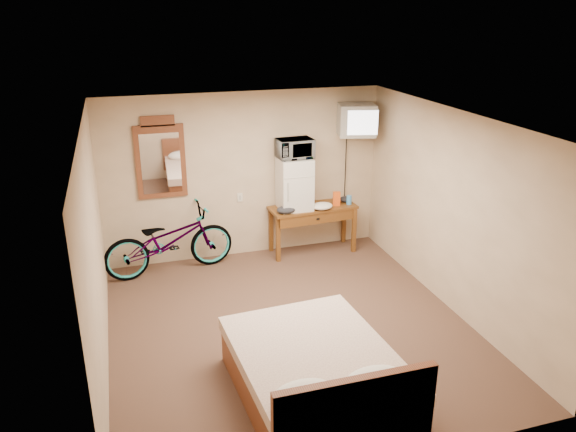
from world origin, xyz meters
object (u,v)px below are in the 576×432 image
at_px(blue_cup, 349,200).
at_px(bed, 318,376).
at_px(wall_mirror, 160,159).
at_px(desk, 313,215).
at_px(crt_television, 356,120).
at_px(mini_fridge, 295,183).
at_px(bicycle, 169,241).
at_px(microwave, 295,148).

relative_size(blue_cup, bed, 0.07).
distance_m(blue_cup, wall_mirror, 2.90).
height_order(wall_mirror, bed, wall_mirror).
xyz_separation_m(desk, crt_television, (0.66, 0.02, 1.42)).
bearing_deg(desk, mini_fridge, 171.99).
relative_size(desk, mini_fridge, 1.73).
xyz_separation_m(crt_television, bed, (-1.81, -3.40, -1.75)).
distance_m(blue_cup, bicycle, 2.79).
xyz_separation_m(microwave, wall_mirror, (-1.92, 0.23, -0.07)).
xyz_separation_m(desk, microwave, (-0.29, 0.04, 1.05)).
bearing_deg(bed, blue_cup, 62.83).
height_order(mini_fridge, microwave, microwave).
xyz_separation_m(crt_television, bicycle, (-2.86, -0.07, -1.56)).
bearing_deg(bicycle, microwave, -95.59).
bearing_deg(bicycle, desk, -97.04).
bearing_deg(crt_television, desk, -178.27).
xyz_separation_m(blue_cup, bed, (-1.72, -3.35, -0.52)).
bearing_deg(bed, crt_television, 61.99).
bearing_deg(microwave, wall_mirror, 169.87).
distance_m(microwave, bicycle, 2.25).
relative_size(crt_television, wall_mirror, 0.56).
bearing_deg(crt_television, microwave, 178.71).
relative_size(mini_fridge, bicycle, 0.42).
distance_m(desk, crt_television, 1.57).
bearing_deg(bed, desk, 71.25).
distance_m(crt_television, bed, 4.23).
relative_size(crt_television, bed, 0.33).
xyz_separation_m(bicycle, bed, (1.05, -3.33, -0.19)).
bearing_deg(mini_fridge, wall_mirror, 173.13).
bearing_deg(wall_mirror, crt_television, -5.02).
bearing_deg(mini_fridge, bicycle, -177.23).
xyz_separation_m(mini_fridge, wall_mirror, (-1.92, 0.23, 0.47)).
xyz_separation_m(blue_cup, wall_mirror, (-2.78, 0.31, 0.79)).
relative_size(desk, bed, 0.68).
xyz_separation_m(mini_fridge, blue_cup, (0.86, -0.08, -0.32)).
relative_size(desk, microwave, 2.63).
bearing_deg(bicycle, mini_fridge, -95.59).
relative_size(mini_fridge, microwave, 1.52).
relative_size(mini_fridge, wall_mirror, 0.66).
bearing_deg(crt_television, wall_mirror, 174.98).
bearing_deg(desk, wall_mirror, 172.98).
bearing_deg(mini_fridge, microwave, 56.30).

